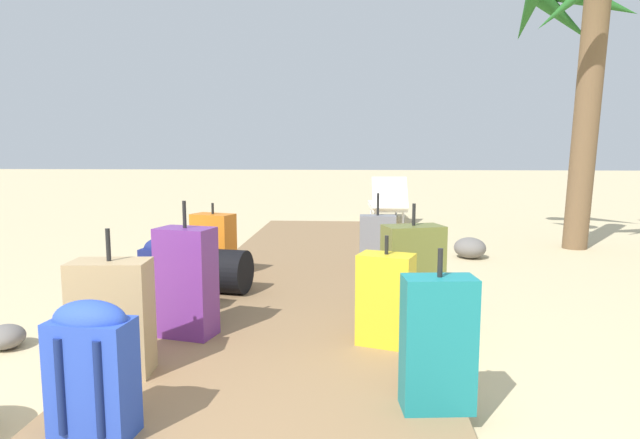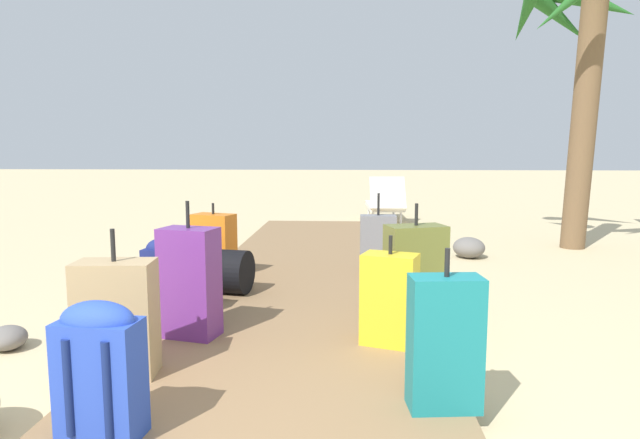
{
  "view_description": "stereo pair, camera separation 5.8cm",
  "coord_description": "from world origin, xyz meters",
  "px_view_note": "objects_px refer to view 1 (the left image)",
  "views": [
    {
      "loc": [
        0.46,
        -1.47,
        1.28
      ],
      "look_at": [
        0.09,
        4.19,
        0.55
      ],
      "focal_mm": 30.45,
      "sensor_mm": 36.0,
      "label": 1
    },
    {
      "loc": [
        0.4,
        -1.47,
        1.28
      ],
      "look_at": [
        0.09,
        4.19,
        0.55
      ],
      "focal_mm": 30.45,
      "sensor_mm": 36.0,
      "label": 2
    }
  ],
  "objects_px": {
    "suitcase_purple": "(187,282)",
    "duffel_bag_black": "(209,270)",
    "lounge_chair": "(387,203)",
    "suitcase_olive": "(413,272)",
    "backpack_blue": "(92,366)",
    "suitcase_orange": "(214,245)",
    "suitcase_yellow": "(386,299)",
    "suitcase_teal": "(438,344)",
    "suitcase_tan": "(112,318)",
    "palm_tree_far_right": "(594,20)",
    "backpack_navy": "(166,275)",
    "suitcase_grey": "(377,245)"
  },
  "relations": [
    {
      "from": "lounge_chair",
      "to": "backpack_blue",
      "type": "bearing_deg",
      "value": -102.23
    },
    {
      "from": "suitcase_tan",
      "to": "suitcase_olive",
      "type": "distance_m",
      "value": 2.02
    },
    {
      "from": "suitcase_purple",
      "to": "duffel_bag_black",
      "type": "relative_size",
      "value": 1.19
    },
    {
      "from": "backpack_blue",
      "to": "suitcase_teal",
      "type": "relative_size",
      "value": 0.77
    },
    {
      "from": "suitcase_tan",
      "to": "duffel_bag_black",
      "type": "height_order",
      "value": "suitcase_tan"
    },
    {
      "from": "suitcase_orange",
      "to": "backpack_blue",
      "type": "xyz_separation_m",
      "value": [
        0.26,
        -2.93,
        0.01
      ]
    },
    {
      "from": "suitcase_purple",
      "to": "palm_tree_far_right",
      "type": "height_order",
      "value": "palm_tree_far_right"
    },
    {
      "from": "suitcase_tan",
      "to": "backpack_blue",
      "type": "relative_size",
      "value": 1.35
    },
    {
      "from": "suitcase_grey",
      "to": "suitcase_orange",
      "type": "height_order",
      "value": "suitcase_grey"
    },
    {
      "from": "backpack_navy",
      "to": "suitcase_grey",
      "type": "bearing_deg",
      "value": 42.01
    },
    {
      "from": "suitcase_olive",
      "to": "suitcase_yellow",
      "type": "bearing_deg",
      "value": -112.15
    },
    {
      "from": "palm_tree_far_right",
      "to": "lounge_chair",
      "type": "distance_m",
      "value": 4.38
    },
    {
      "from": "backpack_navy",
      "to": "palm_tree_far_right",
      "type": "xyz_separation_m",
      "value": [
        4.23,
        3.28,
        2.45
      ]
    },
    {
      "from": "suitcase_tan",
      "to": "suitcase_orange",
      "type": "xyz_separation_m",
      "value": [
        -0.06,
        2.3,
        -0.01
      ]
    },
    {
      "from": "lounge_chair",
      "to": "suitcase_olive",
      "type": "bearing_deg",
      "value": -91.55
    },
    {
      "from": "suitcase_tan",
      "to": "suitcase_olive",
      "type": "xyz_separation_m",
      "value": [
        1.7,
        1.09,
        0.03
      ]
    },
    {
      "from": "suitcase_olive",
      "to": "suitcase_yellow",
      "type": "xyz_separation_m",
      "value": [
        -0.22,
        -0.54,
        -0.05
      ]
    },
    {
      "from": "suitcase_purple",
      "to": "suitcase_teal",
      "type": "height_order",
      "value": "suitcase_purple"
    },
    {
      "from": "suitcase_purple",
      "to": "suitcase_yellow",
      "type": "height_order",
      "value": "suitcase_purple"
    },
    {
      "from": "suitcase_tan",
      "to": "suitcase_teal",
      "type": "bearing_deg",
      "value": -9.82
    },
    {
      "from": "suitcase_purple",
      "to": "backpack_navy",
      "type": "bearing_deg",
      "value": 125.59
    },
    {
      "from": "suitcase_tan",
      "to": "lounge_chair",
      "type": "relative_size",
      "value": 0.52
    },
    {
      "from": "suitcase_tan",
      "to": "lounge_chair",
      "type": "bearing_deg",
      "value": 75.15
    },
    {
      "from": "suitcase_purple",
      "to": "suitcase_grey",
      "type": "relative_size",
      "value": 1.11
    },
    {
      "from": "suitcase_grey",
      "to": "suitcase_teal",
      "type": "xyz_separation_m",
      "value": [
        0.17,
        -2.72,
        0.02
      ]
    },
    {
      "from": "suitcase_tan",
      "to": "suitcase_purple",
      "type": "relative_size",
      "value": 0.9
    },
    {
      "from": "suitcase_olive",
      "to": "duffel_bag_black",
      "type": "xyz_separation_m",
      "value": [
        -1.65,
        0.64,
        -0.15
      ]
    },
    {
      "from": "suitcase_tan",
      "to": "suitcase_yellow",
      "type": "distance_m",
      "value": 1.59
    },
    {
      "from": "suitcase_yellow",
      "to": "palm_tree_far_right",
      "type": "distance_m",
      "value": 5.22
    },
    {
      "from": "suitcase_yellow",
      "to": "lounge_chair",
      "type": "bearing_deg",
      "value": 86.65
    },
    {
      "from": "suitcase_purple",
      "to": "suitcase_orange",
      "type": "relative_size",
      "value": 1.26
    },
    {
      "from": "suitcase_teal",
      "to": "palm_tree_far_right",
      "type": "xyz_separation_m",
      "value": [
        2.48,
        4.58,
        2.44
      ]
    },
    {
      "from": "suitcase_orange",
      "to": "suitcase_yellow",
      "type": "xyz_separation_m",
      "value": [
        1.54,
        -1.75,
        -0.01
      ]
    },
    {
      "from": "suitcase_olive",
      "to": "suitcase_orange",
      "type": "distance_m",
      "value": 2.14
    },
    {
      "from": "duffel_bag_black",
      "to": "suitcase_teal",
      "type": "relative_size",
      "value": 0.97
    },
    {
      "from": "duffel_bag_black",
      "to": "suitcase_grey",
      "type": "bearing_deg",
      "value": 25.73
    },
    {
      "from": "duffel_bag_black",
      "to": "backpack_navy",
      "type": "relative_size",
      "value": 1.27
    },
    {
      "from": "suitcase_tan",
      "to": "suitcase_yellow",
      "type": "xyz_separation_m",
      "value": [
        1.49,
        0.55,
        -0.03
      ]
    },
    {
      "from": "suitcase_olive",
      "to": "lounge_chair",
      "type": "bearing_deg",
      "value": 88.45
    },
    {
      "from": "backpack_navy",
      "to": "palm_tree_far_right",
      "type": "distance_m",
      "value": 5.88
    },
    {
      "from": "suitcase_teal",
      "to": "suitcase_orange",
      "type": "bearing_deg",
      "value": 123.79
    },
    {
      "from": "suitcase_olive",
      "to": "suitcase_teal",
      "type": "height_order",
      "value": "suitcase_olive"
    },
    {
      "from": "suitcase_orange",
      "to": "suitcase_yellow",
      "type": "relative_size",
      "value": 1.03
    },
    {
      "from": "suitcase_olive",
      "to": "suitcase_tan",
      "type": "bearing_deg",
      "value": -147.47
    },
    {
      "from": "backpack_blue",
      "to": "duffel_bag_black",
      "type": "bearing_deg",
      "value": 93.71
    },
    {
      "from": "suitcase_teal",
      "to": "backpack_navy",
      "type": "height_order",
      "value": "suitcase_teal"
    },
    {
      "from": "palm_tree_far_right",
      "to": "suitcase_olive",
      "type": "bearing_deg",
      "value": -127.54
    },
    {
      "from": "suitcase_olive",
      "to": "suitcase_grey",
      "type": "bearing_deg",
      "value": 98.35
    },
    {
      "from": "suitcase_purple",
      "to": "suitcase_orange",
      "type": "distance_m",
      "value": 1.7
    },
    {
      "from": "suitcase_tan",
      "to": "suitcase_teal",
      "type": "relative_size",
      "value": 1.04
    }
  ]
}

